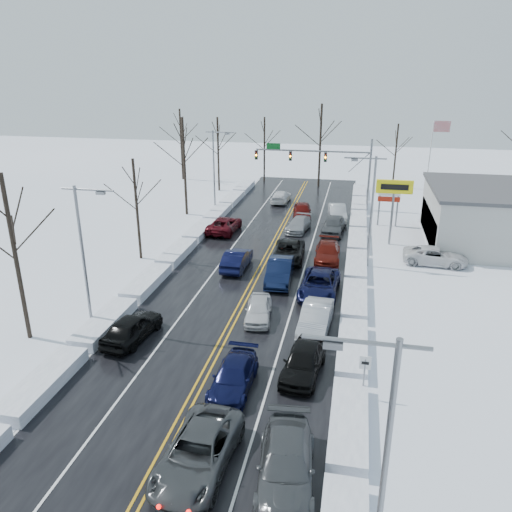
% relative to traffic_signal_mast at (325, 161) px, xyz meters
% --- Properties ---
extents(ground, '(160.00, 160.00, 0.00)m').
position_rel_traffic_signal_mast_xyz_m(ground, '(-3.45, -27.99, -5.48)').
color(ground, white).
rests_on(ground, ground).
extents(road_surface, '(14.00, 84.00, 0.01)m').
position_rel_traffic_signal_mast_xyz_m(road_surface, '(-3.45, -25.99, -5.47)').
color(road_surface, black).
rests_on(road_surface, ground).
extents(snow_bank_left, '(1.67, 72.00, 0.71)m').
position_rel_traffic_signal_mast_xyz_m(snow_bank_left, '(-11.05, -25.99, -5.48)').
color(snow_bank_left, white).
rests_on(snow_bank_left, ground).
extents(snow_bank_right, '(1.67, 72.00, 0.71)m').
position_rel_traffic_signal_mast_xyz_m(snow_bank_right, '(4.15, -25.99, -5.48)').
color(snow_bank_right, white).
rests_on(snow_bank_right, ground).
extents(traffic_signal_mast, '(13.28, 0.39, 8.00)m').
position_rel_traffic_signal_mast_xyz_m(traffic_signal_mast, '(0.00, 0.00, 0.00)').
color(traffic_signal_mast, slate).
rests_on(traffic_signal_mast, ground).
extents(tires_plus_sign, '(3.20, 0.34, 6.00)m').
position_rel_traffic_signal_mast_xyz_m(tires_plus_sign, '(7.05, -12.00, -0.49)').
color(tires_plus_sign, slate).
rests_on(tires_plus_sign, ground).
extents(used_vehicles_sign, '(2.20, 0.22, 4.65)m').
position_rel_traffic_signal_mast_xyz_m(used_vehicles_sign, '(7.05, -5.99, -2.16)').
color(used_vehicles_sign, slate).
rests_on(used_vehicles_sign, ground).
extents(speed_limit_sign, '(0.55, 0.09, 2.35)m').
position_rel_traffic_signal_mast_xyz_m(speed_limit_sign, '(4.75, -35.99, -3.84)').
color(speed_limit_sign, slate).
rests_on(speed_limit_sign, ground).
extents(flagpole, '(1.87, 1.20, 10.00)m').
position_rel_traffic_signal_mast_xyz_m(flagpole, '(11.72, 2.01, 0.45)').
color(flagpole, silver).
rests_on(flagpole, ground).
extents(streetlight_se, '(3.20, 0.25, 9.00)m').
position_rel_traffic_signal_mast_xyz_m(streetlight_se, '(4.85, -45.99, -0.17)').
color(streetlight_se, slate).
rests_on(streetlight_se, ground).
extents(streetlight_ne, '(3.20, 0.25, 9.00)m').
position_rel_traffic_signal_mast_xyz_m(streetlight_ne, '(4.85, -17.99, -0.17)').
color(streetlight_ne, slate).
rests_on(streetlight_ne, ground).
extents(streetlight_sw, '(3.20, 0.25, 9.00)m').
position_rel_traffic_signal_mast_xyz_m(streetlight_sw, '(-11.74, -31.99, -0.17)').
color(streetlight_sw, slate).
rests_on(streetlight_sw, ground).
extents(streetlight_nw, '(3.20, 0.25, 9.00)m').
position_rel_traffic_signal_mast_xyz_m(streetlight_nw, '(-11.74, -3.99, -0.17)').
color(streetlight_nw, slate).
rests_on(streetlight_nw, ground).
extents(tree_left_b, '(4.00, 4.00, 10.00)m').
position_rel_traffic_signal_mast_xyz_m(tree_left_b, '(-14.95, -33.99, 1.51)').
color(tree_left_b, '#2D231C').
rests_on(tree_left_b, ground).
extents(tree_left_c, '(3.40, 3.40, 8.50)m').
position_rel_traffic_signal_mast_xyz_m(tree_left_c, '(-13.95, -19.99, 0.46)').
color(tree_left_c, '#2D231C').
rests_on(tree_left_c, ground).
extents(tree_left_d, '(4.20, 4.20, 10.50)m').
position_rel_traffic_signal_mast_xyz_m(tree_left_d, '(-14.65, -5.99, 1.86)').
color(tree_left_d, '#2D231C').
rests_on(tree_left_d, ground).
extents(tree_left_e, '(3.80, 3.80, 9.50)m').
position_rel_traffic_signal_mast_xyz_m(tree_left_e, '(-14.25, 6.01, 1.16)').
color(tree_left_e, '#2D231C').
rests_on(tree_left_e, ground).
extents(tree_far_a, '(4.00, 4.00, 10.00)m').
position_rel_traffic_signal_mast_xyz_m(tree_far_a, '(-21.45, 12.01, 1.51)').
color(tree_far_a, '#2D231C').
rests_on(tree_far_a, ground).
extents(tree_far_b, '(3.60, 3.60, 9.00)m').
position_rel_traffic_signal_mast_xyz_m(tree_far_b, '(-9.45, 13.01, 0.81)').
color(tree_far_b, '#2D231C').
rests_on(tree_far_b, ground).
extents(tree_far_c, '(4.40, 4.40, 11.00)m').
position_rel_traffic_signal_mast_xyz_m(tree_far_c, '(-1.45, 11.01, 2.21)').
color(tree_far_c, '#2D231C').
rests_on(tree_far_c, ground).
extents(tree_far_d, '(3.40, 3.40, 8.50)m').
position_rel_traffic_signal_mast_xyz_m(tree_far_d, '(8.55, 12.51, 0.46)').
color(tree_far_d, '#2D231C').
rests_on(tree_far_d, ground).
extents(queued_car_2, '(2.91, 5.74, 1.56)m').
position_rel_traffic_signal_mast_xyz_m(queued_car_2, '(-1.73, -42.03, -5.48)').
color(queued_car_2, '#3E4143').
rests_on(queued_car_2, ground).
extents(queued_car_3, '(1.95, 4.73, 1.37)m').
position_rel_traffic_signal_mast_xyz_m(queued_car_3, '(-1.64, -36.50, -5.48)').
color(queued_car_3, black).
rests_on(queued_car_3, ground).
extents(queued_car_4, '(2.08, 4.19, 1.37)m').
position_rel_traffic_signal_mast_xyz_m(queued_car_4, '(-1.89, -28.87, -5.48)').
color(queued_car_4, silver).
rests_on(queued_car_4, ground).
extents(queued_car_5, '(2.10, 5.30, 1.72)m').
position_rel_traffic_signal_mast_xyz_m(queued_car_5, '(-1.52, -22.60, -5.48)').
color(queued_car_5, black).
rests_on(queued_car_5, ground).
extents(queued_car_6, '(2.77, 5.56, 1.51)m').
position_rel_traffic_signal_mast_xyz_m(queued_car_6, '(-1.50, -17.91, -5.48)').
color(queued_car_6, black).
rests_on(queued_car_6, ground).
extents(queued_car_7, '(2.47, 4.78, 1.33)m').
position_rel_traffic_signal_mast_xyz_m(queued_car_7, '(-1.67, -9.60, -5.48)').
color(queued_car_7, gray).
rests_on(queued_car_7, ground).
extents(queued_car_8, '(2.47, 4.98, 1.63)m').
position_rel_traffic_signal_mast_xyz_m(queued_car_8, '(-1.87, -4.94, -5.48)').
color(queued_car_8, '#510D0A').
rests_on(queued_car_8, ground).
extents(queued_car_11, '(2.75, 5.64, 1.58)m').
position_rel_traffic_signal_mast_xyz_m(queued_car_11, '(1.83, -41.98, -5.48)').
color(queued_car_11, '#424447').
rests_on(queued_car_11, ground).
extents(queued_car_12, '(2.35, 4.85, 1.60)m').
position_rel_traffic_signal_mast_xyz_m(queued_car_12, '(1.65, -34.55, -5.48)').
color(queued_car_12, black).
rests_on(queued_car_12, ground).
extents(queued_car_13, '(2.01, 5.03, 1.63)m').
position_rel_traffic_signal_mast_xyz_m(queued_car_13, '(1.85, -29.67, -5.48)').
color(queued_car_13, '#ABADB3').
rests_on(queued_car_13, ground).
extents(queued_car_14, '(2.86, 5.80, 1.58)m').
position_rel_traffic_signal_mast_xyz_m(queued_car_14, '(1.63, -24.38, -5.48)').
color(queued_car_14, black).
rests_on(queued_car_14, ground).
extents(queued_car_15, '(2.21, 5.13, 1.47)m').
position_rel_traffic_signal_mast_xyz_m(queued_car_15, '(1.73, -17.37, -5.48)').
color(queued_car_15, '#52110B').
rests_on(queued_car_15, ground).
extents(queued_car_16, '(2.29, 5.06, 1.68)m').
position_rel_traffic_signal_mast_xyz_m(queued_car_16, '(1.75, -9.74, -5.48)').
color(queued_car_16, '#434648').
rests_on(queued_car_16, ground).
extents(queued_car_17, '(2.36, 5.13, 1.63)m').
position_rel_traffic_signal_mast_xyz_m(queued_car_17, '(1.92, -4.93, -5.48)').
color(queued_car_17, '#A0A4A8').
rests_on(queued_car_17, ground).
extents(oncoming_car_0, '(1.72, 4.80, 1.57)m').
position_rel_traffic_signal_mast_xyz_m(oncoming_car_0, '(-5.34, -20.62, -5.48)').
color(oncoming_car_0, black).
rests_on(oncoming_car_0, ground).
extents(oncoming_car_1, '(2.75, 5.56, 1.52)m').
position_rel_traffic_signal_mast_xyz_m(oncoming_car_1, '(-8.83, -11.43, -5.48)').
color(oncoming_car_1, '#4B0A11').
rests_on(oncoming_car_1, ground).
extents(oncoming_car_2, '(2.13, 4.89, 1.40)m').
position_rel_traffic_signal_mast_xyz_m(oncoming_car_2, '(-5.17, 1.39, -5.48)').
color(oncoming_car_2, white).
rests_on(oncoming_car_2, ground).
extents(oncoming_car_3, '(2.48, 4.95, 1.62)m').
position_rel_traffic_signal_mast_xyz_m(oncoming_car_3, '(-8.73, -32.97, -5.48)').
color(oncoming_car_3, black).
rests_on(oncoming_car_3, ground).
extents(parked_car_0, '(5.41, 2.81, 1.46)m').
position_rel_traffic_signal_mast_xyz_m(parked_car_0, '(10.55, -16.45, -5.48)').
color(parked_car_0, silver).
rests_on(parked_car_0, ground).
extents(parked_car_1, '(2.45, 4.78, 1.33)m').
position_rel_traffic_signal_mast_xyz_m(parked_car_1, '(13.74, -11.79, -5.48)').
color(parked_car_1, '#404346').
rests_on(parked_car_1, ground).
extents(parked_car_2, '(2.19, 4.79, 1.59)m').
position_rel_traffic_signal_mast_xyz_m(parked_car_2, '(11.66, -5.51, -5.48)').
color(parked_car_2, black).
rests_on(parked_car_2, ground).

